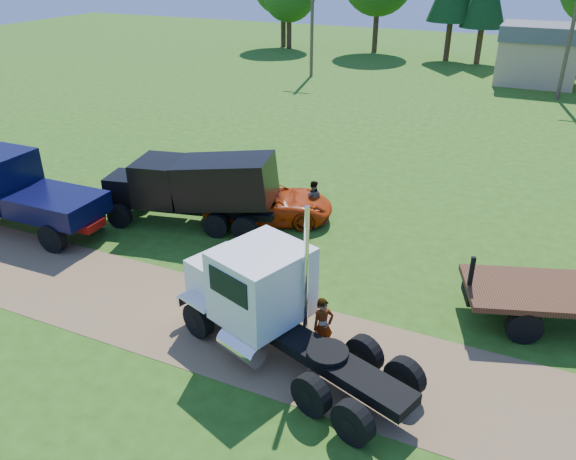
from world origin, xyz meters
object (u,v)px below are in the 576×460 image
at_px(orange_pickup, 268,203).
at_px(spectator_a, 323,326).
at_px(navy_truck, 15,192).
at_px(black_dump_truck, 195,186).
at_px(white_semi_tractor, 264,300).

xyz_separation_m(orange_pickup, spectator_a, (5.23, -7.07, 0.12)).
relative_size(navy_truck, spectator_a, 4.14).
height_order(black_dump_truck, navy_truck, black_dump_truck).
bearing_deg(spectator_a, orange_pickup, 79.41).
relative_size(black_dump_truck, spectator_a, 4.21).
distance_m(white_semi_tractor, spectator_a, 1.78).
relative_size(white_semi_tractor, orange_pickup, 1.41).
bearing_deg(black_dump_truck, navy_truck, -165.46).
distance_m(orange_pickup, spectator_a, 8.80).
height_order(white_semi_tractor, orange_pickup, white_semi_tractor).
xyz_separation_m(white_semi_tractor, black_dump_truck, (-6.02, 5.87, 0.15)).
xyz_separation_m(white_semi_tractor, orange_pickup, (-3.63, 7.48, -0.79)).
xyz_separation_m(black_dump_truck, spectator_a, (7.62, -5.46, -0.83)).
height_order(white_semi_tractor, navy_truck, white_semi_tractor).
bearing_deg(navy_truck, white_semi_tractor, -13.28).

